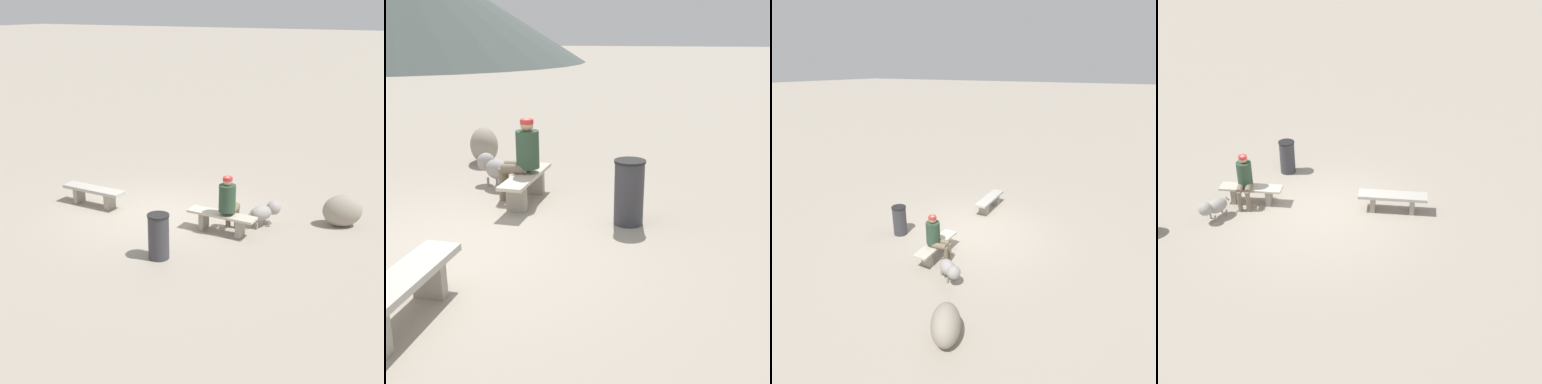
% 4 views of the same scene
% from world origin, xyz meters
% --- Properties ---
extents(ground, '(210.00, 210.00, 0.06)m').
position_xyz_m(ground, '(0.00, 0.00, -0.03)').
color(ground, '#9E9384').
extents(bench_left, '(1.63, 0.39, 0.46)m').
position_xyz_m(bench_left, '(-1.72, -0.28, 0.33)').
color(bench_left, gray).
rests_on(bench_left, ground).
extents(bench_right, '(1.51, 0.37, 0.45)m').
position_xyz_m(bench_right, '(1.72, -0.26, 0.32)').
color(bench_right, gray).
rests_on(bench_right, ground).
extents(seated_person, '(0.40, 0.64, 1.29)m').
position_xyz_m(seated_person, '(1.84, -0.19, 0.74)').
color(seated_person, '#2D4733').
rests_on(seated_person, ground).
extents(dog, '(0.62, 0.75, 0.55)m').
position_xyz_m(dog, '(2.40, 0.56, 0.34)').
color(dog, gray).
rests_on(dog, ground).
extents(trash_bin, '(0.43, 0.43, 0.90)m').
position_xyz_m(trash_bin, '(1.19, -1.93, 0.45)').
color(trash_bin, '#38383D').
rests_on(trash_bin, ground).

